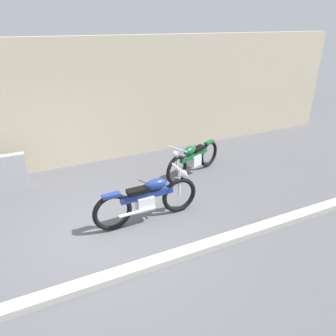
% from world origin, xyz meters
% --- Properties ---
extents(ground_plane, '(40.00, 40.00, 0.00)m').
position_xyz_m(ground_plane, '(0.00, 0.00, 0.00)').
color(ground_plane, '#56565B').
extents(building_wall, '(18.00, 0.30, 3.38)m').
position_xyz_m(building_wall, '(0.00, 3.60, 1.69)').
color(building_wall, beige).
rests_on(building_wall, ground_plane).
extents(curb_strip, '(18.00, 0.24, 0.12)m').
position_xyz_m(curb_strip, '(0.00, -1.22, 0.06)').
color(curb_strip, '#B7B2A8').
rests_on(curb_strip, ground_plane).
extents(stone_marker, '(0.79, 0.20, 0.87)m').
position_xyz_m(stone_marker, '(-1.66, 2.73, 0.44)').
color(stone_marker, '#9E9EA3').
rests_on(stone_marker, ground_plane).
extents(motorcycle_blue, '(2.24, 0.63, 1.01)m').
position_xyz_m(motorcycle_blue, '(0.83, 0.07, 0.48)').
color(motorcycle_blue, black).
rests_on(motorcycle_blue, ground_plane).
extents(motorcycle_green, '(1.98, 1.00, 0.95)m').
position_xyz_m(motorcycle_green, '(2.69, 1.51, 0.46)').
color(motorcycle_green, black).
rests_on(motorcycle_green, ground_plane).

